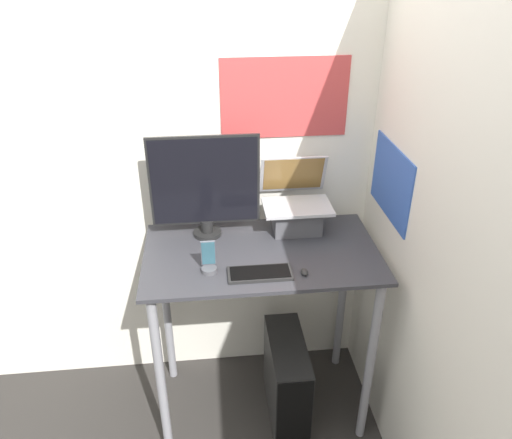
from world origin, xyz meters
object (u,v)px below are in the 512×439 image
(keyboard, at_px, (260,273))
(cell_phone, at_px, (209,262))
(laptop, at_px, (296,211))
(monitor, at_px, (205,187))
(computer_tower, at_px, (287,378))
(mouse, at_px, (304,272))

(keyboard, distance_m, cell_phone, 0.24)
(laptop, height_order, monitor, monitor)
(computer_tower, bearing_deg, cell_phone, -169.28)
(mouse, bearing_deg, computer_tower, 103.47)
(laptop, xyz_separation_m, mouse, (-0.03, -0.41, -0.09))
(laptop, bearing_deg, mouse, -94.54)
(laptop, relative_size, mouse, 6.88)
(monitor, xyz_separation_m, computer_tower, (0.39, -0.26, -1.07))
(mouse, distance_m, cell_phone, 0.43)
(keyboard, bearing_deg, computer_tower, 37.28)
(keyboard, height_order, cell_phone, cell_phone)
(laptop, xyz_separation_m, monitor, (-0.46, -0.01, 0.17))
(mouse, bearing_deg, monitor, 136.92)
(keyboard, bearing_deg, laptop, 59.29)
(keyboard, relative_size, computer_tower, 0.57)
(keyboard, bearing_deg, cell_phone, 167.13)
(keyboard, distance_m, mouse, 0.20)
(monitor, relative_size, mouse, 10.16)
(laptop, bearing_deg, cell_phone, -143.59)
(monitor, relative_size, keyboard, 1.84)
(laptop, bearing_deg, monitor, -179.27)
(laptop, distance_m, cell_phone, 0.57)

